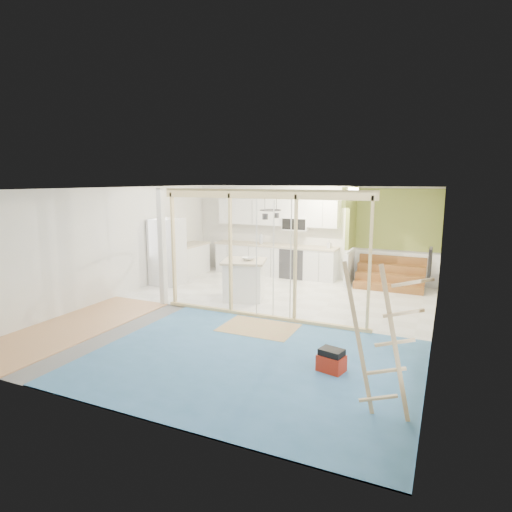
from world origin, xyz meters
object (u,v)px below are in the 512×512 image
at_px(toolbox, 331,361).
at_px(ladder, 381,342).
at_px(island, 244,280).
at_px(fridge, 168,252).

relative_size(toolbox, ladder, 0.23).
height_order(island, toolbox, island).
bearing_deg(island, toolbox, -62.82).
xyz_separation_m(fridge, island, (2.48, -0.47, -0.42)).
bearing_deg(fridge, toolbox, -37.06).
bearing_deg(ladder, island, 116.92).
height_order(fridge, toolbox, fridge).
relative_size(fridge, island, 1.48).
distance_m(island, ladder, 5.38).
distance_m(fridge, island, 2.55).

